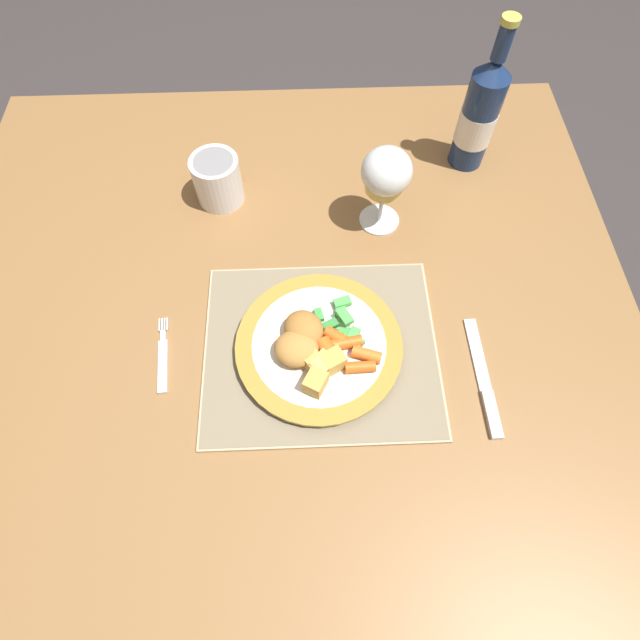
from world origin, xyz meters
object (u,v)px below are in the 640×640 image
object	(u,v)px
table_knife	(485,387)
wine_glass	(386,175)
dinner_plate	(319,346)
fork	(163,360)
drinking_cup	(217,179)
dining_table	(286,324)
bottle	(479,115)

from	to	relation	value
table_knife	wine_glass	distance (m)	0.36
dinner_plate	table_knife	xyz separation A→B (m)	(0.24, -0.07, -0.01)
fork	drinking_cup	size ratio (longest dim) A/B	1.45
table_knife	dinner_plate	bearing A→B (deg)	164.17
dining_table	dinner_plate	world-z (taller)	dinner_plate
wine_glass	bottle	world-z (taller)	bottle
bottle	drinking_cup	xyz separation A→B (m)	(-0.46, -0.08, -0.06)
dinner_plate	bottle	xyz separation A→B (m)	(0.29, 0.39, 0.08)
wine_glass	drinking_cup	world-z (taller)	wine_glass
dining_table	wine_glass	world-z (taller)	wine_glass
dining_table	bottle	world-z (taller)	bottle
dinner_plate	wine_glass	xyz separation A→B (m)	(0.11, 0.25, 0.09)
dining_table	table_knife	distance (m)	0.35
dining_table	fork	size ratio (longest dim) A/B	9.00
dining_table	bottle	xyz separation A→B (m)	(0.35, 0.29, 0.19)
dining_table	table_knife	bearing A→B (deg)	-29.40
table_knife	bottle	bearing A→B (deg)	83.55
dinner_plate	dining_table	bearing A→B (deg)	119.24
fork	wine_glass	xyz separation A→B (m)	(0.35, 0.26, 0.11)
table_knife	drinking_cup	distance (m)	0.56
table_knife	bottle	xyz separation A→B (m)	(0.05, 0.46, 0.10)
table_knife	drinking_cup	bearing A→B (deg)	136.62
fork	drinking_cup	xyz separation A→B (m)	(0.07, 0.32, 0.04)
fork	bottle	size ratio (longest dim) A/B	0.47
bottle	dinner_plate	bearing A→B (deg)	-126.72
bottle	drinking_cup	size ratio (longest dim) A/B	3.11
dinner_plate	drinking_cup	bearing A→B (deg)	117.68
fork	drinking_cup	bearing A→B (deg)	77.85
fork	drinking_cup	distance (m)	0.33
dining_table	fork	bearing A→B (deg)	-149.53
fork	wine_glass	distance (m)	0.45
drinking_cup	dining_table	bearing A→B (deg)	-63.04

